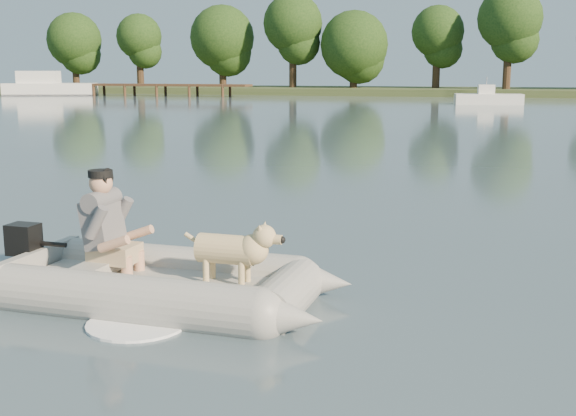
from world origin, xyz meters
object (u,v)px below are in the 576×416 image
(dock, at_px, (150,90))
(cabin_cruiser, at_px, (50,83))
(motorboat, at_px, (489,91))
(dinghy, at_px, (164,244))
(dog, at_px, (226,254))
(man, at_px, (104,220))

(dock, bearing_deg, cabin_cruiser, -173.74)
(dock, bearing_deg, motorboat, -15.71)
(dinghy, height_order, dog, dinghy)
(dock, distance_m, dinghy, 57.36)
(cabin_cruiser, bearing_deg, man, -75.02)
(cabin_cruiser, distance_m, motorboat, 38.20)
(dog, bearing_deg, motorboat, 88.87)
(dinghy, distance_m, dog, 0.65)
(dinghy, bearing_deg, man, 175.76)
(motorboat, bearing_deg, dinghy, -101.53)
(dinghy, bearing_deg, motorboat, 88.03)
(man, bearing_deg, cabin_cruiser, 125.85)
(man, bearing_deg, dock, 117.57)
(dinghy, distance_m, man, 0.72)
(dog, bearing_deg, man, 180.00)
(dinghy, xyz_separation_m, man, (-0.69, 0.07, 0.18))
(dinghy, xyz_separation_m, motorboat, (2.86, 43.42, 0.27))
(dock, height_order, motorboat, motorboat)
(man, height_order, dog, man)
(dock, height_order, dog, dock)
(cabin_cruiser, height_order, motorboat, cabin_cruiser)
(man, bearing_deg, dinghy, -4.24)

